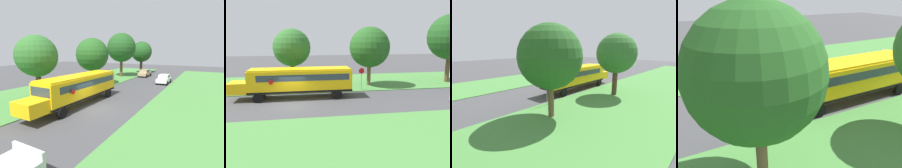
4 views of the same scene
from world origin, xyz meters
The scene contains 5 objects.
ground_plane centered at (0.00, 0.00, 0.00)m, with size 120.00×120.00×0.00m, color #424244.
grass_far_side centered at (9.00, 0.00, 0.04)m, with size 10.00×80.00×0.07m, color #47843D.
school_bus centered at (-2.42, 0.59, 1.92)m, with size 2.84×12.42×3.16m.
oak_tree_roadside_mid centered at (-6.95, 9.83, 5.17)m, with size 5.23×5.23×7.69m.
stop_sign centered at (-4.60, 8.06, 1.74)m, with size 0.08×0.68×2.74m.
Camera 4 is at (-14.21, 12.04, 7.77)m, focal length 35.00 mm.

